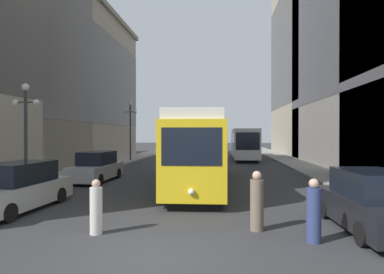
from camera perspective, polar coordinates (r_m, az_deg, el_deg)
The scene contains 16 objects.
ground_plane at distance 8.20m, azimuth -7.09°, elevation -20.19°, with size 200.00×200.00×0.00m, color #303033.
sidewalk_left at distance 48.70m, azimuth -7.05°, elevation -2.80°, with size 2.86×120.00×0.15m, color gray.
sidewalk_right at distance 48.10m, azimuth 13.88°, elevation -2.86°, with size 2.86×120.00×0.15m, color gray.
streetcar at distance 18.66m, azimuth 1.30°, elevation -1.93°, with size 3.02×14.13×3.89m.
transit_bus at distance 37.84m, azimuth 9.12°, elevation -0.92°, with size 2.64×12.60×3.45m.
parked_car_left_near at distance 20.81m, azimuth -16.49°, elevation -5.16°, with size 2.00×4.79×1.82m.
parked_car_left_mid at distance 14.02m, azimuth -28.40°, elevation -7.97°, with size 2.06×5.03×1.82m.
parked_car_right_far at distance 11.15m, azimuth 29.00°, elevation -10.17°, with size 1.99×4.54×1.82m.
pedestrian_crossing_near at distance 9.96m, azimuth -16.58°, elevation -12.02°, with size 0.36×0.36×1.59m.
pedestrian_crossing_far at distance 9.42m, azimuth 20.71°, elevation -12.41°, with size 0.38×0.38×1.71m.
pedestrian_on_sidewalk at distance 10.07m, azimuth 11.39°, elevation -11.32°, with size 0.40×0.40×1.79m.
lamp_post_left_near at distance 17.83m, azimuth -27.32°, elevation 2.74°, with size 1.41×0.36×5.23m.
lamp_post_left_far at distance 34.49m, azimuth -10.85°, elevation 2.55°, with size 1.41×0.36×6.13m.
building_left_corner at distance 37.84m, azimuth -25.92°, elevation 8.78°, with size 15.68×23.78×16.31m.
building_right_corner at distance 50.75m, azimuth 21.90°, elevation 13.58°, with size 11.56×20.92×27.93m.
building_right_midblock at distance 33.33m, azimuth 30.72°, elevation 17.10°, with size 10.75×24.17×24.18m.
Camera 1 is at (1.65, -7.49, 2.90)m, focal length 30.19 mm.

